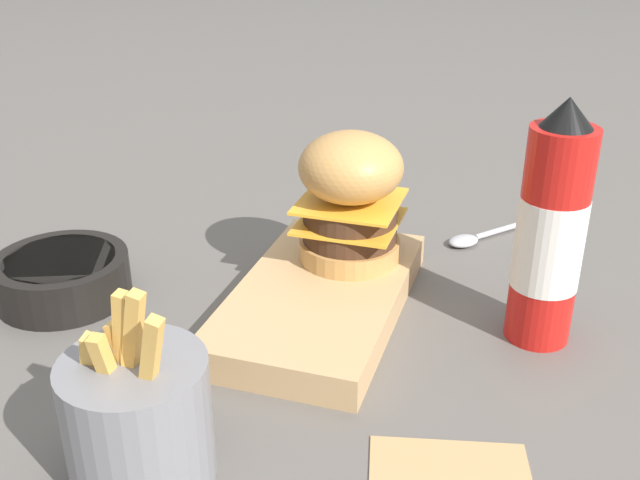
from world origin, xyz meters
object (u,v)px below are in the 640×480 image
Objects in this scene: burger at (350,197)px; fries_basket at (138,417)px; spoon at (481,236)px; side_bowl at (62,276)px; serving_board at (320,299)px; ketchup_bottle at (550,234)px.

burger is 0.34m from fries_basket.
spoon is at bearing -38.36° from burger.
side_bowl is at bearing -14.79° from spoon.
serving_board reaches higher than spoon.
ketchup_bottle reaches higher than burger.
spoon is (0.48, -0.19, -0.05)m from fries_basket.
spoon is (0.20, 0.08, -0.10)m from ketchup_bottle.
fries_basket reaches higher than side_bowl.
serving_board is 2.08× the size of burger.
burger is at bearing -11.27° from fries_basket.
burger is 0.21m from ketchup_bottle.
side_bowl is (0.21, 0.21, -0.03)m from fries_basket.
spoon is at bearing -21.38° from fries_basket.
serving_board is 0.26m from spoon.
serving_board is at bearing 9.60° from spoon.
burger is at bearing -66.85° from side_bowl.
ketchup_bottle reaches higher than spoon.
side_bowl is at bearing 98.97° from ketchup_bottle.
ketchup_bottle is (0.02, -0.21, 0.09)m from serving_board.
serving_board is at bearing -11.68° from fries_basket.
burger is 0.22m from spoon.
fries_basket reaches higher than serving_board.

